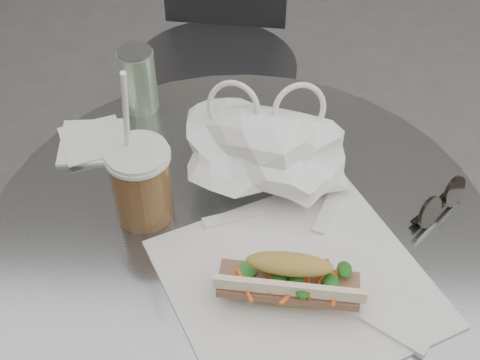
{
  "coord_description": "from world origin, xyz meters",
  "views": [
    {
      "loc": [
        0.03,
        -0.44,
        1.49
      ],
      "look_at": [
        -0.0,
        0.25,
        0.79
      ],
      "focal_mm": 50.0,
      "sensor_mm": 36.0,
      "label": 1
    }
  ],
  "objects_px": {
    "banh_mi": "(289,280)",
    "iced_coffee": "(141,182)",
    "chair_far": "(219,100)",
    "cafe_table": "(240,329)",
    "sunglasses": "(440,203)",
    "drink_can": "(138,80)"
  },
  "relations": [
    {
      "from": "cafe_table",
      "to": "sunglasses",
      "type": "relative_size",
      "value": 8.06
    },
    {
      "from": "cafe_table",
      "to": "banh_mi",
      "type": "bearing_deg",
      "value": -60.01
    },
    {
      "from": "cafe_table",
      "to": "sunglasses",
      "type": "height_order",
      "value": "sunglasses"
    },
    {
      "from": "chair_far",
      "to": "drink_can",
      "type": "xyz_separation_m",
      "value": [
        -0.09,
        -0.51,
        0.45
      ]
    },
    {
      "from": "banh_mi",
      "to": "cafe_table",
      "type": "bearing_deg",
      "value": 124.53
    },
    {
      "from": "iced_coffee",
      "to": "sunglasses",
      "type": "relative_size",
      "value": 2.89
    },
    {
      "from": "sunglasses",
      "to": "cafe_table",
      "type": "bearing_deg",
      "value": 143.58
    },
    {
      "from": "drink_can",
      "to": "iced_coffee",
      "type": "bearing_deg",
      "value": -80.08
    },
    {
      "from": "sunglasses",
      "to": "drink_can",
      "type": "xyz_separation_m",
      "value": [
        -0.49,
        0.23,
        0.04
      ]
    },
    {
      "from": "cafe_table",
      "to": "chair_far",
      "type": "height_order",
      "value": "chair_far"
    },
    {
      "from": "banh_mi",
      "to": "drink_can",
      "type": "bearing_deg",
      "value": 127.59
    },
    {
      "from": "sunglasses",
      "to": "drink_can",
      "type": "distance_m",
      "value": 0.54
    },
    {
      "from": "drink_can",
      "to": "chair_far",
      "type": "bearing_deg",
      "value": 79.63
    },
    {
      "from": "drink_can",
      "to": "sunglasses",
      "type": "bearing_deg",
      "value": -25.19
    },
    {
      "from": "chair_far",
      "to": "cafe_table",
      "type": "bearing_deg",
      "value": 101.05
    },
    {
      "from": "cafe_table",
      "to": "chair_far",
      "type": "xyz_separation_m",
      "value": [
        -0.09,
        0.79,
        -0.11
      ]
    },
    {
      "from": "drink_can",
      "to": "cafe_table",
      "type": "bearing_deg",
      "value": -55.68
    },
    {
      "from": "chair_far",
      "to": "iced_coffee",
      "type": "distance_m",
      "value": 0.89
    },
    {
      "from": "cafe_table",
      "to": "banh_mi",
      "type": "height_order",
      "value": "banh_mi"
    },
    {
      "from": "banh_mi",
      "to": "iced_coffee",
      "type": "relative_size",
      "value": 0.86
    },
    {
      "from": "cafe_table",
      "to": "sunglasses",
      "type": "xyz_separation_m",
      "value": [
        0.3,
        0.05,
        0.29
      ]
    },
    {
      "from": "chair_far",
      "to": "banh_mi",
      "type": "height_order",
      "value": "banh_mi"
    }
  ]
}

